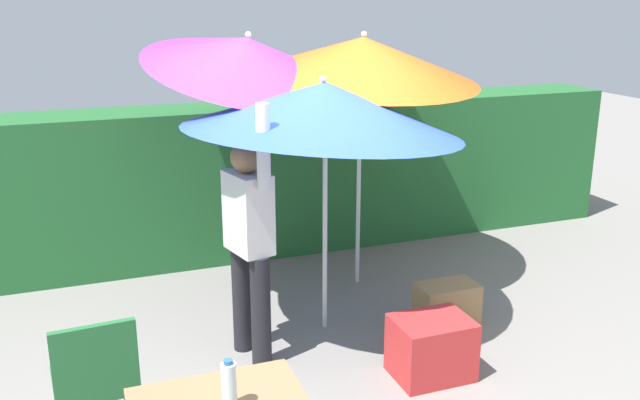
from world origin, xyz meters
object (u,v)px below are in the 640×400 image
Objects in this scene: umbrella_yellow at (245,55)px; bottle_water at (229,385)px; cooler_box at (431,348)px; crate_cardboard at (447,307)px; umbrella_rainbow at (324,107)px; umbrella_orange at (362,58)px; chair_plastic at (95,379)px; person_vendor at (249,235)px.

umbrella_yellow is 3.07m from bottle_water.
cooler_box is (0.82, -1.69, -1.86)m from umbrella_yellow.
crate_cardboard is at bearing 51.23° from cooler_box.
umbrella_orange reaches higher than umbrella_rainbow.
umbrella_orange reaches higher than cooler_box.
crate_cardboard is at bearing 37.13° from bottle_water.
umbrella_orange is at bearing 49.54° from umbrella_rainbow.
umbrella_rainbow is 1.86m from cooler_box.
person_vendor is at bearing 36.82° from chair_plastic.
umbrella_orange is 3.45m from bottle_water.
umbrella_yellow is at bearing 75.16° from person_vendor.
umbrella_yellow is at bearing 117.93° from umbrella_rainbow.
chair_plastic reaches higher than crate_cardboard.
umbrella_orange reaches higher than person_vendor.
umbrella_yellow is (-1.00, 0.02, 0.05)m from umbrella_orange.
person_vendor is 1.44m from chair_plastic.
crate_cardboard is (0.26, -1.12, -1.83)m from umbrella_orange.
crate_cardboard is (1.53, -0.12, -0.74)m from person_vendor.
umbrella_orange is 3.34m from chair_plastic.
umbrella_orange is 0.91× the size of umbrella_yellow.
chair_plastic is 1.09m from bottle_water.
bottle_water is (-1.63, -1.01, 0.65)m from cooler_box.
bottle_water is at bearing -57.53° from chair_plastic.
chair_plastic is (-1.10, -0.82, -0.42)m from person_vendor.
umbrella_orange is at bearing 37.43° from chair_plastic.
crate_cardboard is 1.94× the size of bottle_water.
person_vendor is 4.03× the size of crate_cardboard.
cooler_box is (-0.19, -1.68, -1.81)m from umbrella_orange.
chair_plastic reaches higher than cooler_box.
cooler_box is at bearing -64.20° from umbrella_yellow.
person_vendor is at bearing -142.04° from umbrella_orange.
umbrella_yellow reaches higher than cooler_box.
umbrella_yellow is 2.77m from chair_plastic.
chair_plastic is at bearing -143.18° from person_vendor.
umbrella_orange is at bearing 37.96° from person_vendor.
person_vendor reaches higher than chair_plastic.
crate_cardboard is at bearing -4.65° from person_vendor.
person_vendor is 2.11× the size of chair_plastic.
cooler_box is at bearing 31.90° from bottle_water.
chair_plastic is at bearing -176.37° from cooler_box.
umbrella_orange reaches higher than crate_cardboard.
umbrella_orange is (0.61, 0.72, 0.27)m from umbrella_rainbow.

